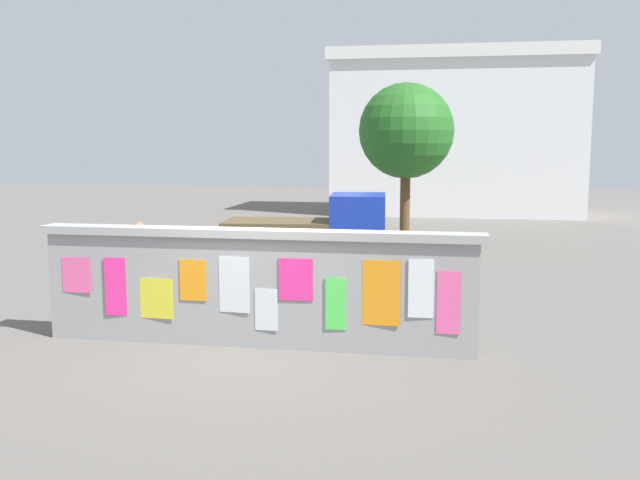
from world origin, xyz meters
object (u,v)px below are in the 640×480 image
Objects in this scene: bicycle_near at (225,285)px; person_walking at (139,257)px; auto_rickshaw_truck at (314,236)px; motorcycle at (366,282)px; tree_roadside at (406,132)px.

bicycle_near is 1.65m from person_walking.
person_walking is at bearing -120.29° from auto_rickshaw_truck.
auto_rickshaw_truck is 2.30× the size of person_walking.
auto_rickshaw_truck is 3.36m from motorcycle.
tree_roadside reaches higher than motorcycle.
tree_roadside is (0.18, 7.65, 2.84)m from motorcycle.
tree_roadside is (4.09, 8.75, 2.31)m from person_walking.
person_walking is at bearing -164.35° from motorcycle.
auto_rickshaw_truck is at bearing 71.79° from bicycle_near.
bicycle_near reaches higher than motorcycle.
motorcycle is 1.17× the size of person_walking.
person_walking is 9.93m from tree_roadside.
person_walking is at bearing -115.07° from tree_roadside.
auto_rickshaw_truck is 1.96× the size of motorcycle.
bicycle_near is 0.36× the size of tree_roadside.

